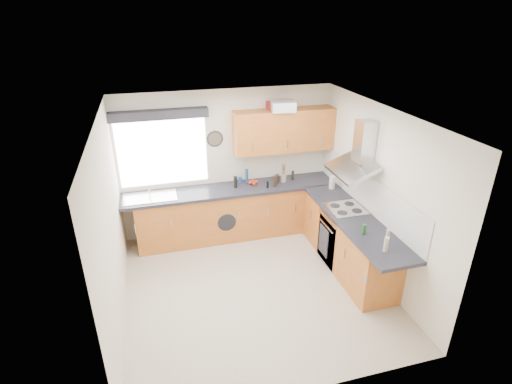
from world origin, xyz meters
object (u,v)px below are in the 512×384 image
object	(u,v)px
oven	(343,237)
extractor_hood	(358,154)
upper_cabinets	(284,130)
washing_machine	(223,214)

from	to	relation	value
oven	extractor_hood	size ratio (longest dim) A/B	1.09
oven	upper_cabinets	xyz separation A→B (m)	(-0.55, 1.32, 1.38)
extractor_hood	upper_cabinets	xyz separation A→B (m)	(-0.65, 1.33, 0.03)
washing_machine	extractor_hood	bearing A→B (deg)	-33.41
oven	extractor_hood	distance (m)	1.35
upper_cabinets	extractor_hood	bearing A→B (deg)	-63.87
oven	extractor_hood	bearing A→B (deg)	-0.00
oven	upper_cabinets	bearing A→B (deg)	112.54
extractor_hood	oven	bearing A→B (deg)	180.00
extractor_hood	washing_machine	world-z (taller)	extractor_hood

